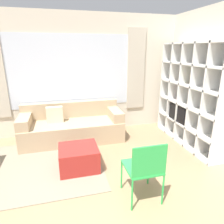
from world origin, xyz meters
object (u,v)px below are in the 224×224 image
object	(u,v)px
shelving_unit	(193,96)
couch_main	(72,126)
folding_chair	(145,166)
ottoman	(79,158)

from	to	relation	value
shelving_unit	couch_main	distance (m)	2.62
shelving_unit	couch_main	world-z (taller)	shelving_unit
couch_main	folding_chair	xyz separation A→B (m)	(0.77, -2.16, 0.22)
ottoman	folding_chair	bearing A→B (deg)	-52.47
shelving_unit	folding_chair	distance (m)	2.22
shelving_unit	couch_main	size ratio (longest dim) A/B	0.96
couch_main	shelving_unit	bearing A→B (deg)	-17.44
shelving_unit	ottoman	xyz separation A→B (m)	(-2.38, -0.43, -0.83)
ottoman	couch_main	bearing A→B (deg)	90.96
ottoman	folding_chair	distance (m)	1.27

